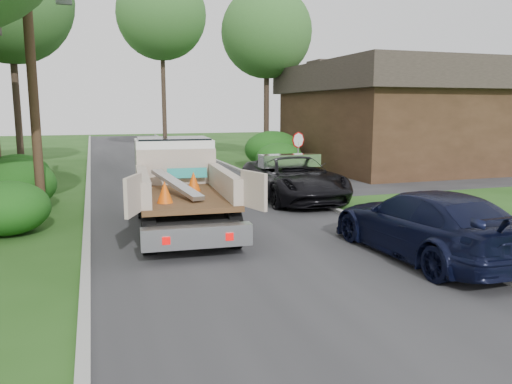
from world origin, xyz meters
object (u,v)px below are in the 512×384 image
object	(u,v)px
tree_right_far	(267,33)
flatbed_truck	(178,178)
tree_left_far	(9,0)
navy_suv	(425,224)
house_right	(386,115)
stop_sign	(298,147)
black_pickup	(293,178)
tree_center_far	(161,15)
utility_pole	(31,55)

from	to	relation	value
tree_right_far	flatbed_truck	distance (m)	20.42
tree_left_far	flatbed_truck	distance (m)	17.04
navy_suv	house_right	bearing A→B (deg)	-121.27
stop_sign	black_pickup	size ratio (longest dim) A/B	0.40
tree_center_far	navy_suv	distance (m)	34.09
navy_suv	tree_left_far	bearing A→B (deg)	-61.97
stop_sign	utility_pole	bearing A→B (deg)	-159.38
utility_pole	tree_right_far	bearing A→B (deg)	49.16
utility_pole	tree_center_far	bearing A→B (deg)	73.35
flatbed_truck	black_pickup	bearing A→B (deg)	31.56
house_right	tree_center_far	world-z (taller)	tree_center_far
tree_right_far	black_pickup	size ratio (longest dim) A/B	1.88
utility_pole	tree_right_far	size ratio (longest dim) A/B	0.87
utility_pole	house_right	bearing A→B (deg)	26.01
house_right	tree_center_far	distance (m)	20.93
tree_center_far	flatbed_truck	distance (m)	28.82
stop_sign	navy_suv	world-z (taller)	stop_sign
tree_left_far	flatbed_truck	size ratio (longest dim) A/B	1.75
tree_right_far	tree_center_far	bearing A→B (deg)	118.81
stop_sign	tree_right_far	bearing A→B (deg)	78.19
tree_right_far	flatbed_truck	xyz separation A→B (m)	(-8.86, -16.98, -7.07)
utility_pole	navy_suv	world-z (taller)	utility_pole
stop_sign	flatbed_truck	world-z (taller)	flatbed_truck
tree_left_far	flatbed_truck	bearing A→B (deg)	-66.30
black_pickup	navy_suv	xyz separation A→B (m)	(0.05, -8.15, -0.04)
tree_left_far	house_right	bearing A→B (deg)	-8.33
utility_pole	navy_suv	bearing A→B (deg)	-39.34
tree_left_far	flatbed_truck	xyz separation A→B (m)	(6.14, -13.98, -7.57)
house_right	tree_right_far	world-z (taller)	tree_right_far
utility_pole	stop_sign	bearing A→B (deg)	20.62
black_pickup	tree_left_far	bearing A→B (deg)	136.22
stop_sign	tree_left_far	size ratio (longest dim) A/B	0.20
utility_pole	navy_suv	size ratio (longest dim) A/B	1.78
stop_sign	house_right	bearing A→B (deg)	32.66
tree_left_far	navy_suv	distance (m)	23.90
house_right	black_pickup	world-z (taller)	house_right
tree_right_far	flatbed_truck	world-z (taller)	tree_right_far
utility_pole	tree_center_far	size ratio (longest dim) A/B	0.68
stop_sign	black_pickup	world-z (taller)	stop_sign
tree_center_far	stop_sign	bearing A→B (deg)	-81.34
stop_sign	black_pickup	xyz separation A→B (m)	(-1.60, -3.35, -0.92)
flatbed_truck	tree_right_far	bearing A→B (deg)	66.05
stop_sign	house_right	size ratio (longest dim) A/B	0.19
tree_left_far	flatbed_truck	world-z (taller)	tree_left_far
utility_pole	flatbed_truck	bearing A→B (deg)	-25.47
stop_sign	navy_suv	size ratio (longest dim) A/B	0.44
stop_sign	tree_left_far	distance (m)	16.65
stop_sign	navy_suv	bearing A→B (deg)	-97.70
black_pickup	navy_suv	bearing A→B (deg)	-87.83
tree_left_far	tree_center_far	bearing A→B (deg)	53.84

